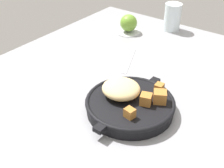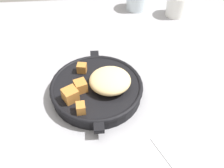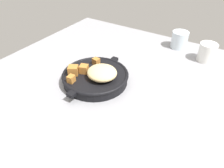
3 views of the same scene
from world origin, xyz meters
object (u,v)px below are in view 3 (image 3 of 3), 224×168
at_px(cast_iron_skillet, 96,76).
at_px(butter_knife, 93,146).
at_px(white_creamer_pitcher, 207,52).
at_px(water_glass_short, 179,40).

relative_size(cast_iron_skillet, butter_knife, 1.44).
bearing_deg(white_creamer_pitcher, butter_knife, -12.87).
bearing_deg(cast_iron_skillet, water_glass_short, 159.37).
bearing_deg(butter_knife, white_creamer_pitcher, 143.79).
distance_m(butter_knife, white_creamer_pitcher, 0.62).
distance_m(cast_iron_skillet, white_creamer_pitcher, 0.48).
bearing_deg(butter_knife, water_glass_short, 156.36).
distance_m(butter_knife, water_glass_short, 0.67).
relative_size(water_glass_short, white_creamer_pitcher, 0.99).
height_order(cast_iron_skillet, butter_knife, cast_iron_skillet).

